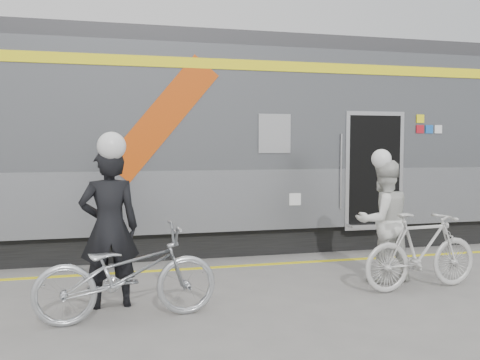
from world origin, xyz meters
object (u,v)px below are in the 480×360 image
object	(u,v)px
bicycle_left	(127,273)
bicycle_right	(422,251)
woman	(383,221)
man	(109,228)

from	to	relation	value
bicycle_left	bicycle_right	world-z (taller)	bicycle_left
bicycle_left	woman	distance (m)	3.88
bicycle_right	woman	bearing A→B (deg)	23.75
man	woman	distance (m)	3.98
man	bicycle_left	size ratio (longest dim) A/B	0.95
woman	bicycle_left	bearing A→B (deg)	7.68
man	woman	xyz separation A→B (m)	(3.97, 0.29, -0.10)
bicycle_left	bicycle_right	bearing A→B (deg)	-90.51
bicycle_left	woman	bearing A→B (deg)	-82.02
bicycle_left	woman	size ratio (longest dim) A/B	1.16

